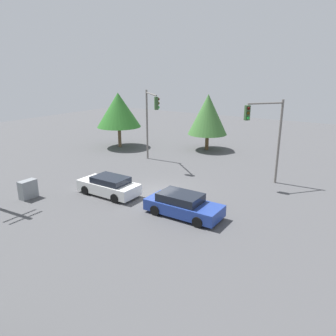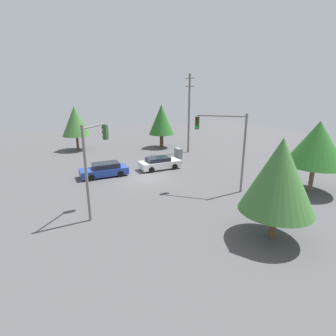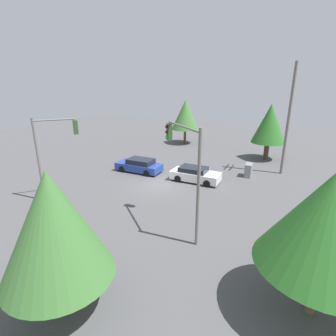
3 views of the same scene
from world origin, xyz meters
name	(u,v)px [view 1 (image 1 of 3)]	position (x,y,z in m)	size (l,w,h in m)	color
ground_plane	(156,193)	(0.00, 0.00, 0.00)	(80.00, 80.00, 0.00)	#4C4C4F
sedan_white	(109,186)	(-2.09, 2.56, 0.66)	(1.99, 4.46, 1.35)	silver
sedan_blue	(183,205)	(-2.17, -3.50, 0.67)	(2.04, 4.68, 1.38)	#233D93
traffic_signal_main	(151,114)	(6.17, 4.90, 4.56)	(2.93, 3.27, 6.65)	slate
traffic_signal_cross	(267,128)	(6.01, -5.77, 4.32)	(2.46, 2.17, 6.39)	slate
electrical_cabinet	(28,189)	(-5.58, 6.76, 0.64)	(1.17, 0.60, 1.27)	gray
tree_left	(118,110)	(9.57, 11.76, 4.16)	(4.86, 4.86, 6.04)	brown
tree_behind	(208,115)	(13.72, 2.87, 3.84)	(4.21, 4.21, 5.97)	brown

